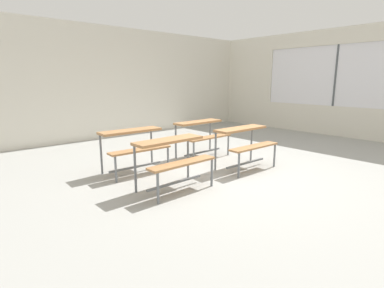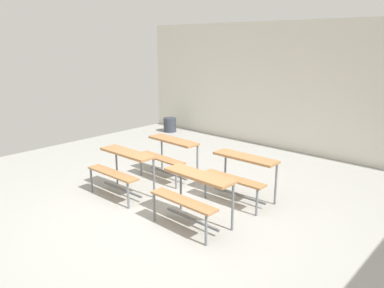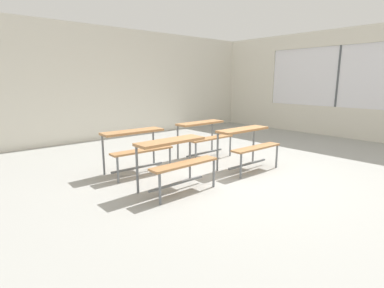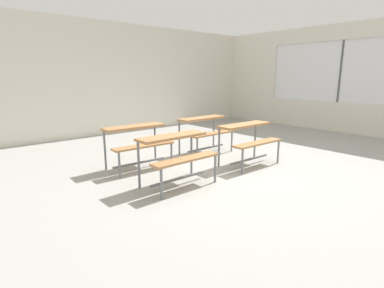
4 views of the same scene
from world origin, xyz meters
The scene contains 7 objects.
ground centered at (0.00, 0.00, -0.03)m, with size 10.00×9.00×0.05m, color #9E9E99.
wall_back centered at (0.00, 4.50, 1.50)m, with size 10.00×0.12×3.00m, color silver.
wall_right centered at (5.00, -0.13, 1.45)m, with size 0.12×9.00×3.00m.
desk_bench_r0c0 centered at (-1.20, 0.06, 0.56)m, with size 1.10×0.60×0.74m.
desk_bench_r0c1 centered at (0.43, 0.03, 0.56)m, with size 1.11×0.61×0.74m.
desk_bench_r1c0 centered at (-1.20, 1.16, 0.56)m, with size 1.12×0.63×0.74m.
desk_bench_r1c1 centered at (0.44, 1.18, 0.56)m, with size 1.10×0.60×0.74m.
Camera 1 is at (-3.80, -3.30, 1.60)m, focal length 28.00 mm.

